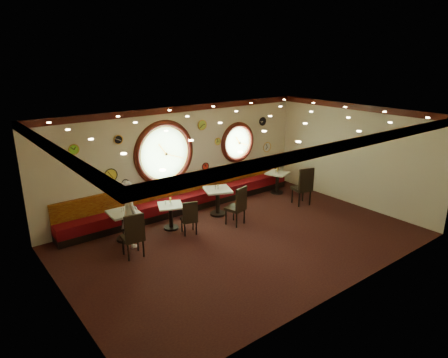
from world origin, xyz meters
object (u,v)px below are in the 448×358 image
at_px(condiment_a_bottle, 126,207).
at_px(condiment_c_salt, 216,187).
at_px(table_d, 277,180).
at_px(condiment_c_bottle, 218,186).
at_px(table_c, 218,199).
at_px(chair_c, 238,203).
at_px(condiment_c_pepper, 218,187).
at_px(chair_a, 133,233).
at_px(chair_b, 190,216).
at_px(chair_d, 304,184).
at_px(table_b, 171,214).
at_px(condiment_a_salt, 121,210).
at_px(condiment_d_salt, 276,172).
at_px(condiment_d_bottle, 278,169).
at_px(condiment_a_pepper, 124,210).
at_px(condiment_b_pepper, 171,203).
at_px(condiment_b_bottle, 170,200).
at_px(table_a, 124,222).
at_px(condiment_d_pepper, 278,171).
at_px(waiter, 129,214).
at_px(condiment_b_salt, 165,203).

bearing_deg(condiment_a_bottle, condiment_c_salt, -3.56).
relative_size(table_d, condiment_c_bottle, 6.19).
relative_size(table_c, chair_c, 1.38).
distance_m(table_c, condiment_c_pepper, 0.36).
relative_size(chair_a, chair_c, 1.00).
xyz_separation_m(chair_b, chair_d, (4.06, -0.39, 0.16)).
bearing_deg(condiment_c_salt, table_c, -14.66).
relative_size(chair_c, condiment_c_salt, 6.23).
height_order(table_b, chair_a, chair_a).
height_order(condiment_a_salt, condiment_c_bottle, condiment_c_bottle).
height_order(condiment_d_salt, condiment_d_bottle, condiment_d_bottle).
bearing_deg(condiment_c_salt, chair_d, -21.20).
relative_size(condiment_d_salt, condiment_a_pepper, 1.17).
bearing_deg(chair_d, condiment_b_pepper, -178.66).
bearing_deg(condiment_b_pepper, condiment_b_bottle, 67.03).
xyz_separation_m(table_d, condiment_c_pepper, (-2.81, -0.32, 0.41)).
distance_m(table_d, condiment_a_pepper, 5.74).
xyz_separation_m(table_c, condiment_b_pepper, (-1.60, -0.00, 0.24)).
relative_size(condiment_c_pepper, condiment_d_bottle, 0.66).
bearing_deg(table_a, condiment_d_pepper, 1.33).
bearing_deg(condiment_c_pepper, chair_a, -164.39).
relative_size(table_c, chair_a, 1.38).
distance_m(condiment_c_salt, condiment_a_pepper, 2.85).
bearing_deg(condiment_b_pepper, condiment_d_salt, 4.01).
distance_m(condiment_a_salt, condiment_c_pepper, 2.98).
bearing_deg(condiment_d_salt, chair_a, -168.48).
distance_m(chair_c, condiment_c_salt, 0.99).
bearing_deg(condiment_b_pepper, table_a, 174.80).
relative_size(table_b, table_d, 0.99).
relative_size(chair_c, condiment_d_pepper, 6.29).
height_order(chair_b, chair_c, chair_c).
xyz_separation_m(condiment_b_pepper, condiment_c_pepper, (1.60, -0.01, 0.12)).
height_order(condiment_a_pepper, condiment_a_bottle, condiment_a_bottle).
xyz_separation_m(table_d, condiment_d_pepper, (-0.03, -0.06, 0.33)).
relative_size(condiment_a_pepper, condiment_b_pepper, 0.93).
xyz_separation_m(condiment_a_salt, condiment_d_bottle, (5.83, 0.22, -0.01)).
bearing_deg(waiter, condiment_a_bottle, -14.38).
xyz_separation_m(table_c, chair_c, (0.01, -0.94, 0.13)).
height_order(chair_b, condiment_b_pepper, chair_b).
bearing_deg(condiment_b_pepper, condiment_c_salt, 0.71).
bearing_deg(table_d, condiment_b_salt, -177.25).
relative_size(chair_b, condiment_a_bottle, 3.29).
bearing_deg(chair_a, condiment_d_pepper, 16.36).
distance_m(table_a, condiment_c_pepper, 2.97).
relative_size(condiment_b_pepper, condiment_c_pepper, 0.82).
relative_size(condiment_b_salt, condiment_b_bottle, 0.77).
bearing_deg(condiment_b_pepper, chair_d, -13.66).
bearing_deg(waiter, chair_c, -102.83).
relative_size(table_a, condiment_d_pepper, 7.09).
bearing_deg(condiment_a_salt, chair_b, -26.90).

